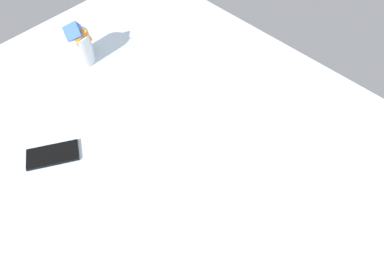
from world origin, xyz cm
name	(u,v)px	position (x,y,z in cm)	size (l,w,h in cm)	color
bed_mattress	(181,223)	(0.00, 0.00, 9.00)	(180.00, 140.00, 18.00)	silver
snack_cup	(78,46)	(-62.02, 14.94, 24.20)	(9.13, 9.00, 15.11)	silver
cell_phone	(53,155)	(-36.23, -13.34, 18.40)	(6.80, 14.00, 0.80)	black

